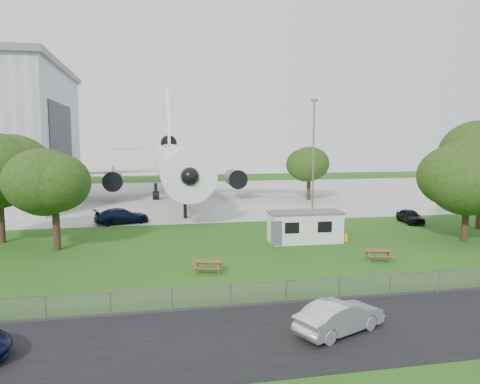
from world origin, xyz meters
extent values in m
plane|color=#2D6218|center=(0.00, 0.00, 0.00)|extent=(160.00, 160.00, 0.00)
cube|color=black|center=(0.00, -13.00, 0.01)|extent=(120.00, 8.00, 0.02)
cube|color=#B7B7B2|center=(0.00, 38.00, 0.01)|extent=(120.00, 46.00, 0.03)
cube|color=#2D3033|center=(-16.93, 33.00, 6.75)|extent=(0.16, 16.00, 12.96)
cylinder|color=white|center=(-2.00, 34.00, 5.10)|extent=(5.40, 34.00, 5.40)
cone|color=white|center=(-2.00, 15.00, 5.10)|extent=(5.40, 5.50, 5.40)
cone|color=white|center=(-2.00, 55.00, 5.90)|extent=(4.86, 9.00, 4.86)
cube|color=white|center=(-14.50, 37.20, 3.90)|extent=(21.36, 10.77, 0.36)
cube|color=white|center=(10.50, 37.20, 3.90)|extent=(21.36, 10.77, 0.36)
cube|color=white|center=(-2.00, 55.00, 11.60)|extent=(0.46, 9.96, 12.17)
cylinder|color=#515459|center=(-10.50, 33.50, 3.00)|extent=(2.50, 4.20, 2.50)
cylinder|color=#515459|center=(6.50, 33.50, 3.00)|extent=(2.50, 4.20, 2.50)
cylinder|color=#515459|center=(-2.00, 54.00, 7.90)|extent=(2.60, 4.50, 2.60)
cylinder|color=black|center=(-2.00, 18.50, 1.20)|extent=(0.36, 0.36, 2.40)
cylinder|color=black|center=(-4.80, 35.00, 1.20)|extent=(0.44, 0.44, 2.40)
cylinder|color=black|center=(0.80, 35.00, 1.20)|extent=(0.44, 0.44, 2.40)
cube|color=silver|center=(6.97, 4.60, 1.25)|extent=(6.07, 2.67, 2.50)
cube|color=#59595B|center=(6.97, 4.60, 2.56)|extent=(6.27, 2.87, 0.12)
cylinder|color=gold|center=(10.37, 4.00, 0.35)|extent=(0.50, 0.50, 0.70)
cube|color=gray|center=(0.00, -9.50, 0.00)|extent=(58.00, 0.04, 1.30)
cylinder|color=slate|center=(8.20, 6.20, 6.00)|extent=(0.16, 0.16, 12.00)
cylinder|color=#382619|center=(-18.14, 9.40, 1.69)|extent=(0.56, 0.56, 3.38)
cylinder|color=#382619|center=(-13.10, 5.62, 1.43)|extent=(0.56, 0.56, 2.87)
sphere|color=#35561A|center=(-13.10, 5.62, 4.93)|extent=(6.41, 6.41, 6.41)
cylinder|color=#382619|center=(20.26, 1.91, 1.55)|extent=(0.56, 0.56, 3.10)
sphere|color=#35561A|center=(20.26, 1.91, 5.34)|extent=(7.80, 7.80, 7.80)
cylinder|color=#382619|center=(25.48, 6.76, 1.94)|extent=(0.56, 0.56, 3.88)
cylinder|color=#382619|center=(16.55, 30.37, 1.43)|extent=(0.56, 0.56, 2.85)
sphere|color=#35561A|center=(16.55, 30.37, 4.92)|extent=(6.12, 6.12, 6.12)
imported|color=#B5B8BD|center=(2.29, -13.49, 0.74)|extent=(4.73, 3.28, 1.48)
imported|color=black|center=(20.64, 10.87, 0.70)|extent=(2.13, 4.28, 1.40)
imported|color=black|center=(-8.67, 16.39, 0.80)|extent=(5.87, 3.55, 1.59)
camera|label=1|loc=(-6.16, -32.49, 8.77)|focal=35.00mm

